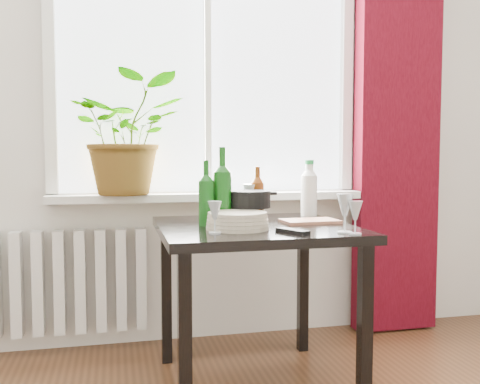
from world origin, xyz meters
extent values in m
cube|color=white|center=(0.00, 2.22, 1.60)|extent=(1.72, 0.08, 1.62)
cube|color=silver|center=(0.00, 2.15, 0.82)|extent=(1.72, 0.20, 0.04)
cube|color=#39050E|center=(1.12, 2.12, 1.30)|extent=(0.50, 0.12, 2.56)
cube|color=silver|center=(-0.75, 2.18, 0.38)|extent=(0.80, 0.10, 0.55)
cube|color=black|center=(0.10, 1.55, 0.72)|extent=(0.85, 0.85, 0.04)
cube|color=black|center=(-0.27, 1.19, 0.35)|extent=(0.05, 0.05, 0.70)
cube|color=black|center=(-0.27, 1.92, 0.35)|extent=(0.05, 0.05, 0.70)
cube|color=black|center=(0.46, 1.19, 0.35)|extent=(0.05, 0.05, 0.70)
cube|color=black|center=(0.46, 1.92, 0.35)|extent=(0.05, 0.05, 0.70)
imported|color=#216E1D|center=(-0.44, 2.09, 1.16)|extent=(0.57, 0.50, 0.62)
cylinder|color=#BEB59E|center=(-0.01, 1.42, 0.78)|extent=(0.30, 0.30, 0.07)
cube|color=black|center=(0.18, 1.26, 0.75)|extent=(0.11, 0.16, 0.02)
cube|color=#A5664A|center=(0.37, 1.57, 0.75)|extent=(0.26, 0.18, 0.01)
camera|label=1|loc=(-0.51, -0.76, 1.05)|focal=40.00mm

